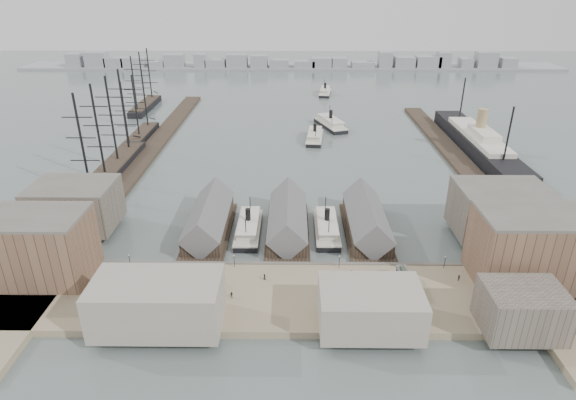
{
  "coord_description": "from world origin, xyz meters",
  "views": [
    {
      "loc": [
        1.59,
        -123.88,
        77.66
      ],
      "look_at": [
        0.0,
        30.0,
        6.0
      ],
      "focal_mm": 30.0,
      "sensor_mm": 36.0,
      "label": 1
    }
  ],
  "objects_px": {
    "horse_cart_left": "(161,273)",
    "horse_cart_center": "(220,284)",
    "horse_cart_right": "(347,298)",
    "tram": "(405,281)",
    "ocean_steamer": "(478,142)",
    "ferry_docked_west": "(248,227)"
  },
  "relations": [
    {
      "from": "horse_cart_left",
      "to": "horse_cart_right",
      "type": "bearing_deg",
      "value": -65.92
    },
    {
      "from": "horse_cart_center",
      "to": "horse_cart_right",
      "type": "distance_m",
      "value": 33.93
    },
    {
      "from": "ocean_steamer",
      "to": "horse_cart_center",
      "type": "relative_size",
      "value": 20.61
    },
    {
      "from": "horse_cart_left",
      "to": "horse_cart_center",
      "type": "bearing_deg",
      "value": -70.75
    },
    {
      "from": "tram",
      "to": "ferry_docked_west",
      "type": "bearing_deg",
      "value": 141.1
    },
    {
      "from": "tram",
      "to": "horse_cart_center",
      "type": "xyz_separation_m",
      "value": [
        -49.51,
        -0.23,
        -1.09
      ]
    },
    {
      "from": "ferry_docked_west",
      "to": "horse_cart_left",
      "type": "relative_size",
      "value": 5.91
    },
    {
      "from": "ferry_docked_west",
      "to": "tram",
      "type": "bearing_deg",
      "value": -36.83
    },
    {
      "from": "horse_cart_right",
      "to": "horse_cart_center",
      "type": "bearing_deg",
      "value": 84.0
    },
    {
      "from": "horse_cart_left",
      "to": "horse_cart_center",
      "type": "xyz_separation_m",
      "value": [
        17.2,
        -5.35,
        0.08
      ]
    },
    {
      "from": "horse_cart_center",
      "to": "horse_cart_right",
      "type": "height_order",
      "value": "horse_cart_right"
    },
    {
      "from": "tram",
      "to": "horse_cart_right",
      "type": "xyz_separation_m",
      "value": [
        -16.08,
        -6.06,
        -1.07
      ]
    },
    {
      "from": "ocean_steamer",
      "to": "horse_cart_right",
      "type": "height_order",
      "value": "ocean_steamer"
    },
    {
      "from": "ocean_steamer",
      "to": "tram",
      "type": "height_order",
      "value": "ocean_steamer"
    },
    {
      "from": "tram",
      "to": "horse_cart_right",
      "type": "relative_size",
      "value": 2.26
    },
    {
      "from": "ocean_steamer",
      "to": "horse_cart_left",
      "type": "distance_m",
      "value": 169.92
    },
    {
      "from": "ocean_steamer",
      "to": "horse_cart_center",
      "type": "height_order",
      "value": "ocean_steamer"
    },
    {
      "from": "horse_cart_center",
      "to": "tram",
      "type": "bearing_deg",
      "value": -72.68
    },
    {
      "from": "horse_cart_left",
      "to": "tram",
      "type": "bearing_deg",
      "value": -57.86
    },
    {
      "from": "horse_cart_center",
      "to": "horse_cart_right",
      "type": "relative_size",
      "value": 1.07
    },
    {
      "from": "horse_cart_center",
      "to": "horse_cart_left",
      "type": "bearing_deg",
      "value": 89.77
    },
    {
      "from": "ocean_steamer",
      "to": "horse_cart_right",
      "type": "distance_m",
      "value": 145.67
    }
  ]
}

